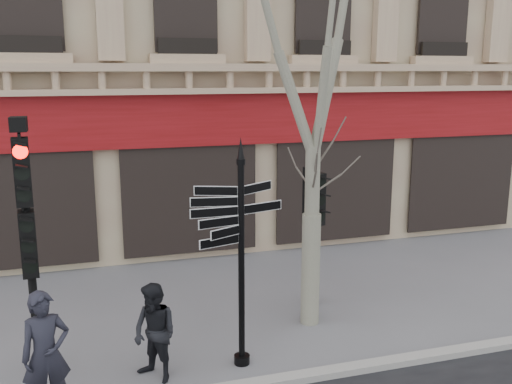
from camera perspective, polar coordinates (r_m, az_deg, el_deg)
ground at (r=10.49m, az=-1.36°, el=-15.09°), size 80.00×80.00×0.00m
kerb at (r=9.29m, az=1.08°, el=-18.55°), size 80.00×0.25×0.12m
fingerpost at (r=8.99m, az=-1.50°, el=-2.38°), size 1.73×1.73×3.80m
traffic_signal_main at (r=9.38m, az=-21.97°, el=-2.31°), size 0.48×0.36×4.12m
traffic_signal_secondary at (r=11.62m, az=5.86°, el=-2.14°), size 0.55×0.47×2.79m
plane_tree at (r=10.38m, az=6.04°, el=18.04°), size 3.15×3.15×8.38m
pedestrian_a at (r=8.75m, az=-20.27°, el=-15.01°), size 0.76×0.59×1.84m
pedestrian_b at (r=9.27m, az=-10.07°, el=-13.71°), size 0.95×0.97×1.58m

